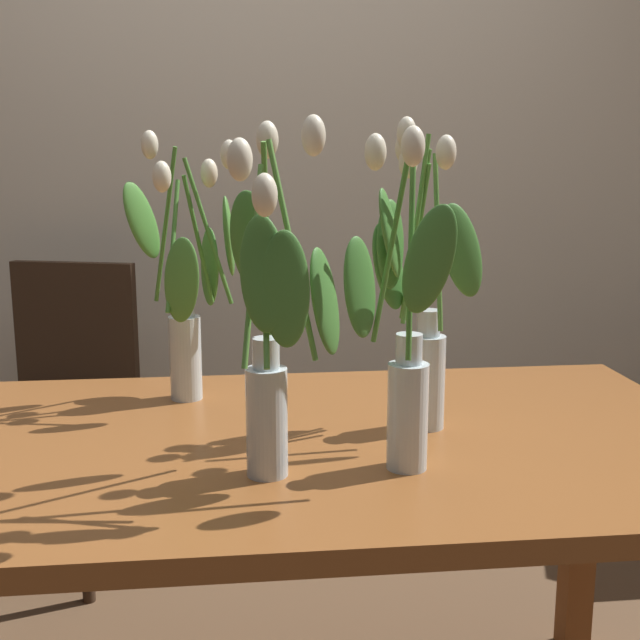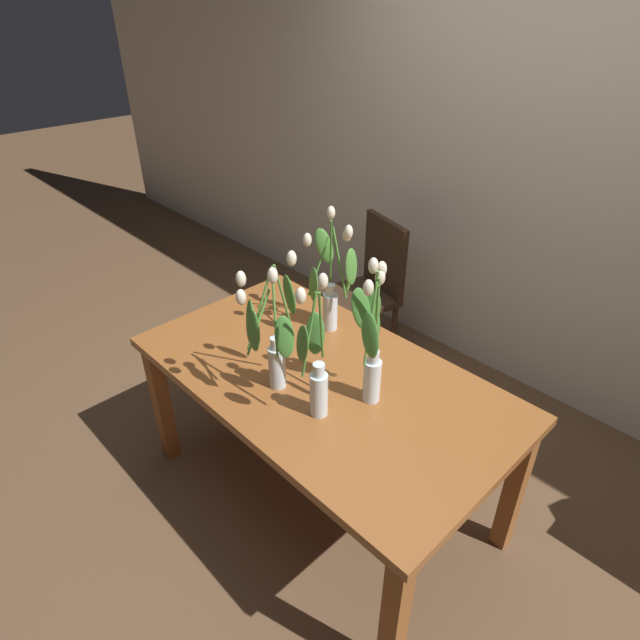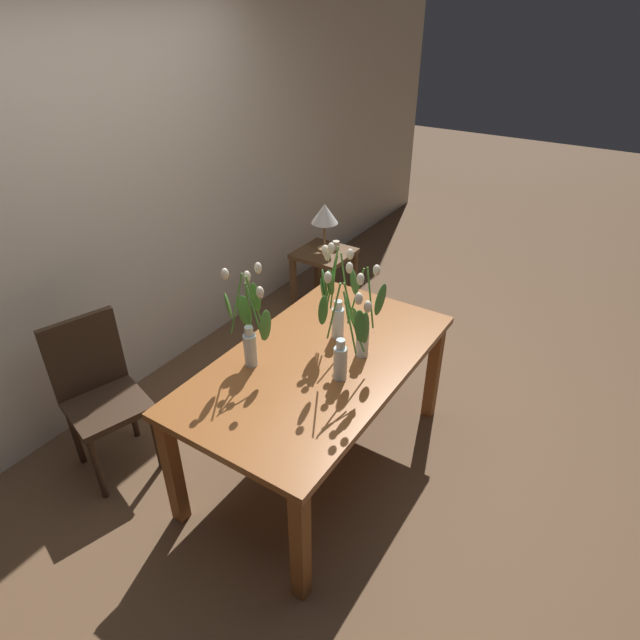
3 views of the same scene
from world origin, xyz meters
TOP-DOWN VIEW (x-y plane):
  - ground_plane at (0.00, 0.00)m, footprint 18.00×18.00m
  - room_wall_rear at (0.00, 1.55)m, footprint 9.00×0.10m
  - dining_table at (0.00, 0.00)m, footprint 1.60×0.90m
  - tulip_vase_0 at (-0.21, 0.27)m, footprint 0.26×0.24m
  - tulip_vase_1 at (0.23, 0.03)m, footprint 0.21×0.19m
  - tulip_vase_2 at (-0.06, -0.20)m, footprint 0.19×0.27m
  - tulip_vase_3 at (0.15, -0.18)m, footprint 0.18×0.20m
  - dining_chair at (-0.64, 1.04)m, footprint 0.50×0.50m

SIDE VIEW (x-z plane):
  - ground_plane at x=0.00m, z-range 0.00..0.00m
  - dining_chair at x=-0.64m, z-range 0.06..0.99m
  - dining_table at x=0.00m, z-range 0.28..1.02m
  - tulip_vase_3 at x=0.15m, z-range 0.65..1.21m
  - tulip_vase_0 at x=-0.21m, z-range 0.69..1.25m
  - tulip_vase_2 at x=-0.06m, z-range 0.69..1.26m
  - tulip_vase_1 at x=0.23m, z-range 0.69..1.27m
  - room_wall_rear at x=0.00m, z-range 0.00..2.70m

